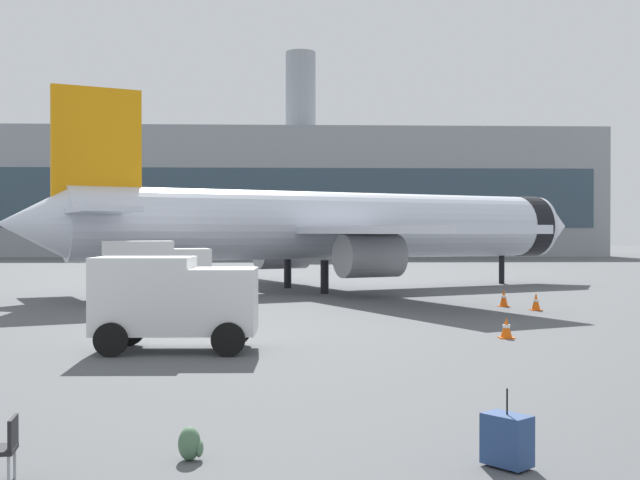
{
  "coord_description": "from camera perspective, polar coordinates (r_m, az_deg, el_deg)",
  "views": [
    {
      "loc": [
        -0.01,
        -4.01,
        3.25
      ],
      "look_at": [
        1.04,
        24.95,
        3.0
      ],
      "focal_mm": 44.69,
      "sensor_mm": 36.0,
      "label": 1
    }
  ],
  "objects": [
    {
      "name": "airplane_at_gate",
      "position": [
        45.56,
        0.94,
        1.01
      ],
      "size": [
        33.83,
        31.09,
        10.5
      ],
      "color": "silver",
      "rests_on": "ground"
    },
    {
      "name": "service_truck",
      "position": [
        37.21,
        -11.76,
        -2.05
      ],
      "size": [
        5.19,
        3.46,
        2.9
      ],
      "color": "white",
      "rests_on": "ground"
    },
    {
      "name": "cargo_van",
      "position": [
        22.36,
        -10.43,
        -4.13
      ],
      "size": [
        4.45,
        2.41,
        2.6
      ],
      "color": "white",
      "rests_on": "ground"
    },
    {
      "name": "safety_cone_near",
      "position": [
        34.73,
        15.21,
        -4.29
      ],
      "size": [
        0.44,
        0.44,
        0.74
      ],
      "color": "#F2590C",
      "rests_on": "ground"
    },
    {
      "name": "safety_cone_mid",
      "position": [
        36.2,
        13.03,
        -4.05
      ],
      "size": [
        0.44,
        0.44,
        0.79
      ],
      "color": "#F2590C",
      "rests_on": "ground"
    },
    {
      "name": "safety_cone_far",
      "position": [
        25.36,
        13.2,
        -6.15
      ],
      "size": [
        0.44,
        0.44,
        0.65
      ],
      "color": "#F2590C",
      "rests_on": "ground"
    },
    {
      "name": "rolling_suitcase",
      "position": [
        11.64,
        13.25,
        -13.75
      ],
      "size": [
        0.72,
        0.75,
        1.1
      ],
      "color": "navy",
      "rests_on": "ground"
    },
    {
      "name": "traveller_backpack",
      "position": [
        11.89,
        -9.26,
        -14.22
      ],
      "size": [
        0.36,
        0.4,
        0.48
      ],
      "color": "#476B4C",
      "rests_on": "ground"
    },
    {
      "name": "gate_chair",
      "position": [
        11.42,
        -21.8,
        -13.5
      ],
      "size": [
        0.54,
        0.54,
        0.86
      ],
      "color": "black",
      "rests_on": "ground"
    },
    {
      "name": "terminal_building",
      "position": [
        117.36,
        -3.95,
        3.32
      ],
      "size": [
        95.2,
        19.55,
        29.86
      ],
      "color": "gray",
      "rests_on": "ground"
    }
  ]
}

